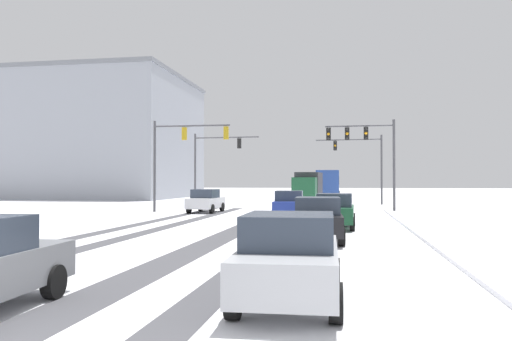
% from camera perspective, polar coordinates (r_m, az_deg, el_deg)
% --- Properties ---
extents(wheel_track_left_lane, '(0.79, 36.35, 0.01)m').
position_cam_1_polar(wheel_track_left_lane, '(24.35, -15.23, -6.33)').
color(wheel_track_left_lane, '#4C4C51').
rests_on(wheel_track_left_lane, ground).
extents(wheel_track_right_lane, '(0.82, 36.35, 0.01)m').
position_cam_1_polar(wheel_track_right_lane, '(23.61, -11.07, -6.51)').
color(wheel_track_right_lane, '#4C4C51').
rests_on(wheel_track_right_lane, ground).
extents(wheel_track_center, '(1.18, 36.35, 0.01)m').
position_cam_1_polar(wheel_track_center, '(22.56, -2.20, -6.78)').
color(wheel_track_center, '#4C4C51').
rests_on(wheel_track_center, ground).
extents(wheel_track_oncoming, '(0.85, 36.35, 0.01)m').
position_cam_1_polar(wheel_track_oncoming, '(22.22, 3.22, -6.86)').
color(wheel_track_oncoming, '#4C4C51').
rests_on(wheel_track_oncoming, ground).
extents(sidewalk_kerb_right, '(4.00, 36.35, 0.12)m').
position_cam_1_polar(sidewalk_kerb_right, '(20.98, 23.30, -6.96)').
color(sidewalk_kerb_right, white).
rests_on(sidewalk_kerb_right, ground).
extents(traffic_signal_far_left, '(6.03, 0.48, 6.50)m').
position_cam_1_polar(traffic_signal_far_left, '(45.98, -4.91, 1.60)').
color(traffic_signal_far_left, '#47474C').
rests_on(traffic_signal_far_left, ground).
extents(traffic_signal_near_right, '(4.86, 0.42, 6.50)m').
position_cam_1_polar(traffic_signal_near_right, '(36.61, 12.26, 2.84)').
color(traffic_signal_near_right, '#47474C').
rests_on(traffic_signal_near_right, ground).
extents(traffic_signal_far_right, '(6.19, 0.52, 6.50)m').
position_cam_1_polar(traffic_signal_far_right, '(48.66, 11.91, 1.49)').
color(traffic_signal_far_right, '#47474C').
rests_on(traffic_signal_far_right, ground).
extents(traffic_signal_near_left, '(5.63, 0.40, 6.50)m').
position_cam_1_polar(traffic_signal_near_left, '(36.42, -8.48, 2.65)').
color(traffic_signal_near_left, '#47474C').
rests_on(traffic_signal_near_left, ground).
extents(car_white_lead, '(1.94, 4.16, 1.62)m').
position_cam_1_polar(car_white_lead, '(35.63, -5.66, -3.40)').
color(car_white_lead, silver).
rests_on(car_white_lead, ground).
extents(car_blue_second, '(1.97, 4.17, 1.62)m').
position_cam_1_polar(car_blue_second, '(30.40, 3.76, -3.79)').
color(car_blue_second, '#233899').
rests_on(car_blue_second, ground).
extents(car_dark_green_third, '(1.92, 4.14, 1.62)m').
position_cam_1_polar(car_dark_green_third, '(24.00, 8.86, -4.48)').
color(car_dark_green_third, '#194C2D').
rests_on(car_dark_green_third, ground).
extents(car_black_fourth, '(1.99, 4.18, 1.62)m').
position_cam_1_polar(car_black_fourth, '(18.68, 6.95, -5.44)').
color(car_black_fourth, black).
rests_on(car_black_fourth, ground).
extents(car_silver_fifth, '(1.92, 4.15, 1.62)m').
position_cam_1_polar(car_silver_fifth, '(9.35, 3.82, -9.75)').
color(car_silver_fifth, '#B7BABF').
rests_on(car_silver_fifth, ground).
extents(bus_oncoming, '(2.74, 11.02, 3.38)m').
position_cam_1_polar(bus_oncoming, '(61.12, 8.14, -1.35)').
color(bus_oncoming, '#284793').
rests_on(bus_oncoming, ground).
extents(box_truck_delivery, '(2.53, 7.48, 3.02)m').
position_cam_1_polar(box_truck_delivery, '(48.78, 5.87, -1.83)').
color(box_truck_delivery, '#194C2D').
rests_on(box_truck_delivery, ground).
extents(office_building_far_left_block, '(22.44, 21.44, 15.80)m').
position_cam_1_polar(office_building_far_left_block, '(70.72, -16.90, 3.51)').
color(office_building_far_left_block, '#9399A3').
rests_on(office_building_far_left_block, ground).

